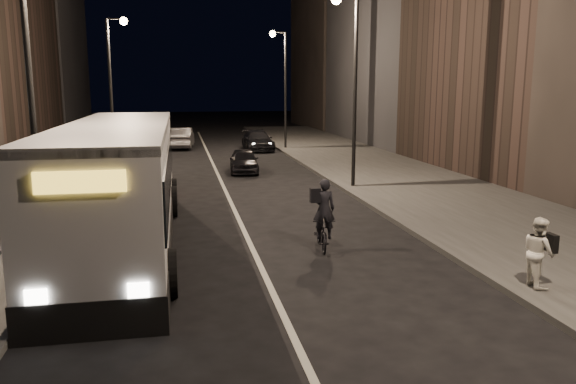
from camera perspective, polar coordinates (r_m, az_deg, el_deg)
name	(u,v)px	position (r m, az deg, el deg)	size (l,w,h in m)	color
ground	(274,295)	(12.52, -1.44, -10.44)	(180.00, 180.00, 0.00)	black
sidewalk_right	(397,178)	(27.92, 11.05, 1.39)	(7.00, 70.00, 0.16)	#31312F
sidewalk_left	(26,190)	(26.71, -25.11, 0.15)	(7.00, 70.00, 0.16)	#31312F
building_row_right	(430,0)	(43.35, 14.25, 18.35)	(8.00, 61.00, 21.00)	black
streetlight_right_mid	(350,66)	(24.62, 6.27, 12.63)	(1.20, 0.44, 8.12)	black
streetlight_right_far	(282,74)	(40.18, -0.64, 11.94)	(1.20, 0.44, 8.12)	black
streetlight_left_near	(38,52)	(15.90, -24.01, 12.87)	(1.20, 0.44, 8.12)	black
streetlight_left_far	(115,71)	(33.69, -17.20, 11.70)	(1.20, 0.44, 8.12)	black
city_bus	(121,179)	(16.67, -16.65, 1.25)	(3.08, 13.02, 3.50)	silver
cyclist_on_bicycle	(322,226)	(15.72, 3.51, -3.44)	(0.82, 1.82, 2.03)	black
pedestrian_woman	(539,252)	(13.52, 24.10, -5.58)	(0.76, 0.59, 1.56)	silver
car_near	(244,161)	(29.83, -4.51, 3.20)	(1.47, 3.66, 1.25)	black
car_mid	(181,138)	(42.01, -10.79, 5.42)	(1.62, 4.64, 1.53)	#3B3B3D
car_far	(258,141)	(40.15, -3.09, 5.23)	(1.89, 4.65, 1.35)	black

